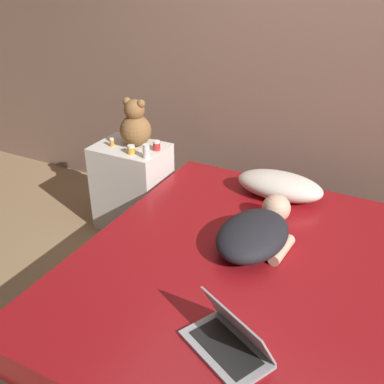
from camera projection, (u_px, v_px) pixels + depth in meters
ground_plane at (234, 334)px, 2.46m from camera, size 12.00×12.00×0.00m
wall_back at (320, 50)px, 2.82m from camera, size 8.00×0.06×2.60m
bed at (236, 300)px, 2.34m from camera, size 1.59×1.95×0.49m
nightstand at (133, 187)px, 3.28m from camera, size 0.50×0.37×0.65m
pillow at (280, 186)px, 2.77m from camera, size 0.54×0.28×0.16m
person_lying at (257, 232)px, 2.32m from camera, size 0.38×0.66×0.16m
laptop at (230, 340)px, 1.72m from camera, size 0.41×0.34×0.19m
teddy_bear at (135, 125)px, 3.08m from camera, size 0.22×0.22×0.33m
bottle_amber at (131, 150)px, 3.01m from camera, size 0.05×0.05×0.06m
bottle_white at (146, 151)px, 2.94m from camera, size 0.05×0.05×0.09m
bottle_orange at (112, 142)px, 3.12m from camera, size 0.03×0.03×0.06m
bottle_red at (157, 146)px, 3.06m from camera, size 0.05×0.05×0.07m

